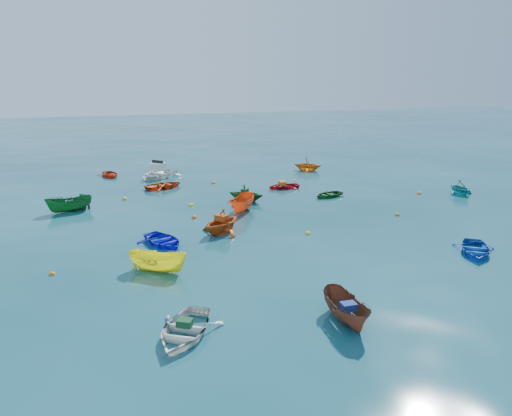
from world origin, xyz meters
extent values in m
plane|color=#093A43|center=(0.00, 0.00, 0.00)|extent=(160.00, 160.00, 0.00)
imported|color=#1013D1|center=(-6.69, 0.43, 0.00)|extent=(3.42, 3.83, 0.66)
imported|color=silver|center=(-6.79, -9.85, 0.00)|extent=(3.80, 4.20, 0.72)
imported|color=brown|center=(-0.45, -10.45, 0.00)|extent=(1.24, 3.18, 1.22)
imported|color=#0D43AC|center=(9.50, -5.35, 0.00)|extent=(3.58, 3.85, 0.65)
imported|color=#C44A12|center=(-3.09, 1.62, 0.00)|extent=(3.93, 3.86, 1.57)
imported|color=#FDF316|center=(-7.25, -3.41, 0.00)|extent=(3.26, 2.57, 1.20)
imported|color=#114C1B|center=(6.64, 8.05, 0.00)|extent=(2.96, 2.53, 0.52)
imported|color=teal|center=(17.03, 6.12, 0.00)|extent=(2.08, 2.38, 1.21)
imported|color=#C23B10|center=(-5.47, 14.21, 0.00)|extent=(3.71, 3.16, 0.65)
imported|color=#F05616|center=(-0.79, 5.74, 0.00)|extent=(2.88, 3.44, 1.28)
imported|color=#124F1C|center=(0.11, 8.29, 0.00)|extent=(3.45, 3.36, 1.38)
imported|color=#B10E1B|center=(4.12, 11.56, 0.00)|extent=(2.75, 2.04, 0.55)
imported|color=#B12B0E|center=(-9.85, 20.04, 0.00)|extent=(2.64, 3.16, 0.56)
imported|color=orange|center=(8.61, 17.80, 0.00)|extent=(3.42, 3.32, 1.37)
imported|color=#145623|center=(-12.39, 8.83, 0.00)|extent=(3.37, 2.01, 1.22)
imported|color=white|center=(-5.60, 18.38, 0.00)|extent=(5.22, 5.30, 1.50)
cube|color=#114724|center=(-6.74, -9.77, 0.49)|extent=(0.70, 0.64, 0.27)
cube|color=navy|center=(-0.45, -10.60, 0.75)|extent=(0.59, 0.45, 0.28)
cube|color=#C94414|center=(-3.05, 1.65, 0.96)|extent=(0.87, 0.89, 0.35)
cube|color=#104324|center=(0.03, 8.34, 0.83)|extent=(0.69, 0.72, 0.28)
cube|color=orange|center=(4.02, 11.55, 0.43)|extent=(0.53, 0.67, 0.31)
sphere|color=orange|center=(-12.29, -2.46, 0.00)|extent=(0.31, 0.31, 0.31)
sphere|color=yellow|center=(1.92, 0.03, 0.00)|extent=(0.32, 0.32, 0.32)
sphere|color=orange|center=(9.16, 2.10, 0.00)|extent=(0.33, 0.33, 0.33)
sphere|color=#FF520D|center=(-4.26, 5.06, 0.00)|extent=(0.35, 0.35, 0.35)
sphere|color=yellow|center=(-4.03, 8.14, 0.00)|extent=(0.38, 0.38, 0.38)
sphere|color=orange|center=(13.92, 6.93, 0.00)|extent=(0.35, 0.35, 0.35)
sphere|color=yellow|center=(-8.67, 11.24, 0.00)|extent=(0.39, 0.39, 0.39)
sphere|color=orange|center=(-1.16, 14.79, 0.00)|extent=(0.37, 0.37, 0.37)
sphere|color=yellow|center=(5.93, 13.91, 0.00)|extent=(0.29, 0.29, 0.29)
camera|label=1|loc=(-8.52, -26.69, 9.79)|focal=35.00mm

